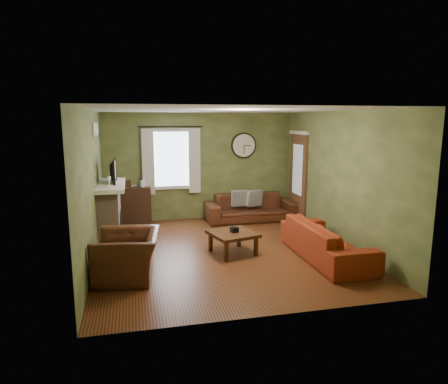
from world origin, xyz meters
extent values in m
cube|color=#592D17|center=(0.00, 0.00, 0.00)|extent=(4.60, 5.20, 0.00)
cube|color=white|center=(0.00, 0.00, 2.60)|extent=(4.60, 5.20, 0.00)
cube|color=olive|center=(-2.30, 0.00, 1.30)|extent=(0.00, 5.20, 2.60)
cube|color=olive|center=(2.30, 0.00, 1.30)|extent=(0.00, 5.20, 2.60)
cube|color=olive|center=(0.00, 2.60, 1.30)|extent=(4.60, 0.00, 2.60)
cube|color=olive|center=(0.00, -2.60, 1.30)|extent=(4.60, 0.00, 2.60)
cube|color=tan|center=(-2.10, 1.15, 0.55)|extent=(0.40, 1.40, 1.10)
cube|color=black|center=(-1.91, 1.15, 0.30)|extent=(0.04, 0.60, 0.55)
cube|color=white|center=(-2.07, 1.15, 1.14)|extent=(0.58, 1.60, 0.08)
imported|color=black|center=(-2.05, 1.30, 1.35)|extent=(0.08, 0.60, 0.35)
cube|color=#994C3F|center=(-1.97, 1.30, 1.41)|extent=(0.02, 0.62, 0.36)
cylinder|color=white|center=(-2.28, 0.80, 2.25)|extent=(0.28, 0.28, 0.03)
cylinder|color=white|center=(-2.28, 1.15, 2.25)|extent=(0.28, 0.28, 0.03)
cylinder|color=white|center=(-2.28, 1.50, 2.25)|extent=(0.28, 0.28, 0.03)
cylinder|color=black|center=(-0.70, 2.48, 2.27)|extent=(0.03, 0.03, 1.50)
cube|color=silver|center=(-1.25, 2.48, 1.45)|extent=(0.28, 0.04, 1.55)
cube|color=silver|center=(-0.15, 2.48, 1.45)|extent=(0.28, 0.04, 1.55)
cube|color=brown|center=(2.27, 1.85, 1.05)|extent=(0.05, 0.90, 2.10)
imported|color=#422514|center=(-1.70, 2.57, 0.96)|extent=(0.25, 0.29, 0.02)
imported|color=#472214|center=(1.16, 2.13, 0.32)|extent=(2.18, 0.85, 0.64)
cube|color=gray|center=(1.25, 2.10, 0.55)|extent=(0.40, 0.19, 0.38)
cube|color=gray|center=(0.89, 2.16, 0.55)|extent=(0.38, 0.12, 0.38)
imported|color=maroon|center=(1.68, -0.80, 0.32)|extent=(0.86, 2.21, 0.65)
imported|color=#472214|center=(-1.74, -0.92, 0.36)|extent=(1.08, 1.20, 0.71)
cube|color=black|center=(0.15, -0.20, 0.40)|extent=(0.15, 0.15, 0.10)
camera|label=1|loc=(-1.61, -7.01, 2.44)|focal=32.00mm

